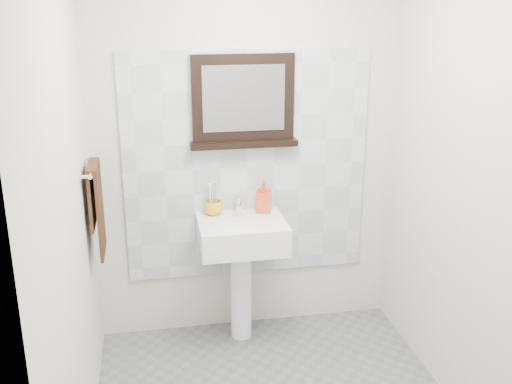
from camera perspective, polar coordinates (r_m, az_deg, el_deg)
back_wall at (r=3.91m, az=-0.89°, el=3.88°), size 2.00×0.01×2.50m
front_wall at (r=1.92m, az=10.46°, el=-12.20°), size 2.00×0.01×2.50m
left_wall at (r=2.83m, az=-17.37°, el=-2.56°), size 0.01×2.20×2.50m
right_wall at (r=3.24m, az=20.25°, el=-0.24°), size 0.01×2.20×2.50m
splashback at (r=3.92m, az=-0.86°, el=2.43°), size 1.60×0.02×1.50m
pedestal_sink at (r=3.87m, az=-1.37°, el=-5.25°), size 0.55×0.44×0.96m
toothbrush_cup at (r=3.89m, az=-4.10°, el=-1.51°), size 0.13×0.13×0.09m
toothbrushes at (r=3.87m, az=-4.11°, el=-0.43°), size 0.05×0.04×0.21m
soap_dispenser at (r=3.92m, az=0.75°, el=-0.43°), size 0.12×0.12×0.21m
framed_mirror at (r=3.80m, az=-1.23°, el=8.46°), size 0.69×0.11×0.58m
towel_bar at (r=3.50m, az=-15.34°, el=2.30°), size 0.07×0.40×0.03m
hand_towel at (r=3.56m, az=-14.95°, el=-0.95°), size 0.06×0.30×0.55m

